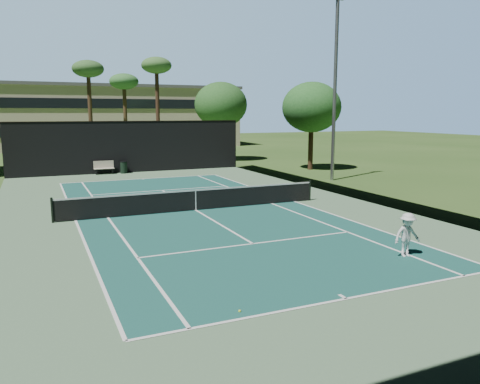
# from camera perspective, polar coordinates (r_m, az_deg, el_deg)

# --- Properties ---
(ground) EXTENTS (160.00, 160.00, 0.00)m
(ground) POSITION_cam_1_polar(r_m,az_deg,el_deg) (22.58, -5.41, -2.26)
(ground) COLOR #32531F
(ground) RESTS_ON ground
(apron_slab) EXTENTS (18.00, 32.00, 0.01)m
(apron_slab) POSITION_cam_1_polar(r_m,az_deg,el_deg) (22.58, -5.41, -2.25)
(apron_slab) COLOR #577C58
(apron_slab) RESTS_ON ground
(court_surface) EXTENTS (10.97, 23.77, 0.01)m
(court_surface) POSITION_cam_1_polar(r_m,az_deg,el_deg) (22.58, -5.41, -2.23)
(court_surface) COLOR #1A534A
(court_surface) RESTS_ON ground
(court_lines) EXTENTS (11.07, 23.87, 0.01)m
(court_lines) POSITION_cam_1_polar(r_m,az_deg,el_deg) (22.58, -5.41, -2.21)
(court_lines) COLOR white
(court_lines) RESTS_ON ground
(tennis_net) EXTENTS (12.90, 0.10, 1.10)m
(tennis_net) POSITION_cam_1_polar(r_m,az_deg,el_deg) (22.48, -5.43, -0.87)
(tennis_net) COLOR black
(tennis_net) RESTS_ON ground
(fence) EXTENTS (18.04, 32.05, 4.03)m
(fence) POSITION_cam_1_polar(r_m,az_deg,el_deg) (22.32, -5.54, 2.82)
(fence) COLOR black
(fence) RESTS_ON ground
(player) EXTENTS (0.98, 0.62, 1.45)m
(player) POSITION_cam_1_polar(r_m,az_deg,el_deg) (16.17, 19.71, -4.95)
(player) COLOR silver
(player) RESTS_ON ground
(tennis_ball_a) EXTENTS (0.07, 0.07, 0.07)m
(tennis_ball_a) POSITION_cam_1_polar(r_m,az_deg,el_deg) (11.32, -0.04, -14.31)
(tennis_ball_a) COLOR #CDE133
(tennis_ball_a) RESTS_ON ground
(tennis_ball_b) EXTENTS (0.07, 0.07, 0.07)m
(tennis_ball_b) POSITION_cam_1_polar(r_m,az_deg,el_deg) (24.25, -17.12, -1.75)
(tennis_ball_b) COLOR #D1DE32
(tennis_ball_b) RESTS_ON ground
(tennis_ball_c) EXTENTS (0.06, 0.06, 0.06)m
(tennis_ball_c) POSITION_cam_1_polar(r_m,az_deg,el_deg) (25.98, -10.47, -0.75)
(tennis_ball_c) COLOR #B6CB2E
(tennis_ball_c) RESTS_ON ground
(tennis_ball_d) EXTENTS (0.07, 0.07, 0.07)m
(tennis_ball_d) POSITION_cam_1_polar(r_m,az_deg,el_deg) (26.43, -17.94, -0.88)
(tennis_ball_d) COLOR yellow
(tennis_ball_d) RESTS_ON ground
(park_bench) EXTENTS (1.50, 0.45, 1.02)m
(park_bench) POSITION_cam_1_polar(r_m,az_deg,el_deg) (37.26, -16.26, 2.93)
(park_bench) COLOR beige
(park_bench) RESTS_ON ground
(trash_bin) EXTENTS (0.56, 0.56, 0.95)m
(trash_bin) POSITION_cam_1_polar(r_m,az_deg,el_deg) (37.38, -13.99, 2.94)
(trash_bin) COLOR black
(trash_bin) RESTS_ON ground
(palm_a) EXTENTS (2.80, 2.80, 9.32)m
(palm_a) POSITION_cam_1_polar(r_m,az_deg,el_deg) (45.40, -18.02, 13.64)
(palm_a) COLOR #4A3320
(palm_a) RESTS_ON ground
(palm_b) EXTENTS (2.80, 2.80, 8.42)m
(palm_b) POSITION_cam_1_polar(r_m,az_deg,el_deg) (47.82, -13.95, 12.60)
(palm_b) COLOR #4C3620
(palm_b) RESTS_ON ground
(palm_c) EXTENTS (2.80, 2.80, 9.77)m
(palm_c) POSITION_cam_1_polar(r_m,az_deg,el_deg) (45.50, -10.14, 14.47)
(palm_c) COLOR #442B1D
(palm_c) RESTS_ON ground
(decid_tree_a) EXTENTS (5.12, 5.12, 7.62)m
(decid_tree_a) POSITION_cam_1_polar(r_m,az_deg,el_deg) (46.21, -2.35, 10.58)
(decid_tree_a) COLOR #402C1B
(decid_tree_a) RESTS_ON ground
(decid_tree_b) EXTENTS (4.80, 4.80, 7.14)m
(decid_tree_b) POSITION_cam_1_polar(r_m,az_deg,el_deg) (39.08, 8.73, 10.16)
(decid_tree_b) COLOR #422A1C
(decid_tree_b) RESTS_ON ground
(campus_building) EXTENTS (40.50, 12.50, 8.30)m
(campus_building) POSITION_cam_1_polar(r_m,az_deg,el_deg) (67.33, -18.12, 8.77)
(campus_building) COLOR beige
(campus_building) RESTS_ON ground
(light_pole) EXTENTS (0.90, 0.25, 12.22)m
(light_pole) POSITION_cam_1_polar(r_m,az_deg,el_deg) (33.02, 11.51, 12.59)
(light_pole) COLOR gray
(light_pole) RESTS_ON ground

